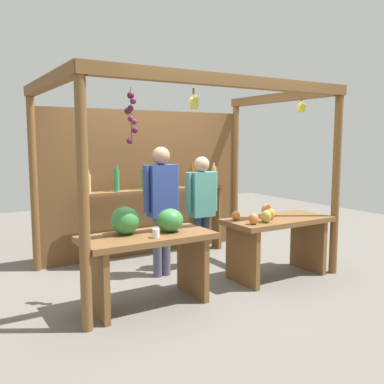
% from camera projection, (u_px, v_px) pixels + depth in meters
% --- Properties ---
extents(ground_plane, '(12.00, 12.00, 0.00)m').
position_uv_depth(ground_plane, '(184.00, 271.00, 5.52)').
color(ground_plane, slate).
rests_on(ground_plane, ground).
extents(market_stall, '(3.32, 2.18, 2.35)m').
position_uv_depth(market_stall, '(165.00, 164.00, 5.77)').
color(market_stall, brown).
rests_on(market_stall, ground).
extents(fruit_counter_left, '(1.35, 0.64, 1.02)m').
position_uv_depth(fruit_counter_left, '(147.00, 244.00, 4.35)').
color(fruit_counter_left, brown).
rests_on(fruit_counter_left, ground).
extents(fruit_counter_right, '(1.35, 0.64, 0.89)m').
position_uv_depth(fruit_counter_right, '(276.00, 233.00, 5.24)').
color(fruit_counter_right, brown).
rests_on(fruit_counter_right, ground).
extents(bottle_shelf_unit, '(2.13, 0.22, 1.36)m').
position_uv_depth(bottle_shelf_unit, '(157.00, 202.00, 6.10)').
color(bottle_shelf_unit, brown).
rests_on(bottle_shelf_unit, ground).
extents(vendor_man, '(0.48, 0.22, 1.61)m').
position_uv_depth(vendor_man, '(161.00, 199.00, 5.23)').
color(vendor_man, '#51536A').
rests_on(vendor_man, ground).
extents(vendor_woman, '(0.48, 0.20, 1.47)m').
position_uv_depth(vendor_woman, '(202.00, 203.00, 5.60)').
color(vendor_woman, '#323E5C').
rests_on(vendor_woman, ground).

